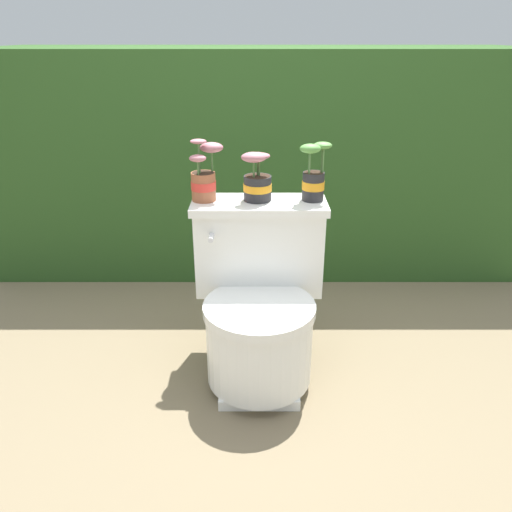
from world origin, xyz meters
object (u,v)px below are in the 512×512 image
(potted_plant_midleft, at_px, (255,180))
(toilet, at_px, (256,303))
(potted_plant_middle, at_px, (311,176))
(potted_plant_left, at_px, (202,178))

(potted_plant_midleft, bearing_deg, toilet, -88.68)
(potted_plant_midleft, relative_size, potted_plant_middle, 0.85)
(toilet, bearing_deg, potted_plant_left, 142.19)
(toilet, xyz_separation_m, potted_plant_midleft, (-0.00, 0.16, 0.44))
(potted_plant_left, xyz_separation_m, potted_plant_midleft, (0.20, -0.00, -0.01))
(toilet, bearing_deg, potted_plant_middle, 37.15)
(potted_plant_left, xyz_separation_m, potted_plant_middle, (0.41, -0.00, 0.01))
(potted_plant_left, relative_size, potted_plant_middle, 1.06)
(potted_plant_left, height_order, potted_plant_midleft, potted_plant_left)
(toilet, distance_m, potted_plant_midleft, 0.47)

